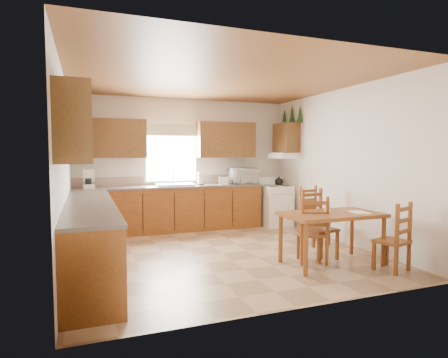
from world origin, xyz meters
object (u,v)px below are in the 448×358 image
object	(u,v)px
dining_table	(331,238)
chair_near_left	(312,229)
chair_near_right	(392,236)
chair_far_left	(314,216)
microwave	(243,176)
chair_far_right	(320,225)
stove	(276,206)

from	to	relation	value
dining_table	chair_near_left	world-z (taller)	chair_near_left
chair_near_right	chair_near_left	bearing A→B (deg)	-58.65
chair_near_right	chair_far_left	xyz separation A→B (m)	(-0.14, 1.60, 0.03)
microwave	chair_near_right	size ratio (longest dim) A/B	0.59
dining_table	chair_far_right	xyz separation A→B (m)	(0.01, 0.29, 0.15)
microwave	chair_near_left	size ratio (longest dim) A/B	0.57
microwave	chair_far_right	distance (m)	2.80
stove	chair_far_right	xyz separation A→B (m)	(-0.60, -2.47, 0.08)
microwave	chair_near_right	bearing A→B (deg)	-76.38
stove	chair_far_left	bearing A→B (deg)	-91.70
stove	microwave	bearing A→B (deg)	161.20
microwave	dining_table	size ratio (longest dim) A/B	0.40
chair_near_left	chair_far_right	distance (m)	0.23
chair_near_left	chair_near_right	bearing A→B (deg)	160.50
chair_near_left	chair_near_right	distance (m)	1.05
stove	chair_far_left	distance (m)	1.69
chair_far_right	stove	bearing A→B (deg)	65.80
stove	microwave	world-z (taller)	microwave
chair_near_right	chair_far_left	distance (m)	1.61
chair_near_right	chair_far_right	size ratio (longest dim) A/B	0.90
stove	chair_near_left	distance (m)	2.71
stove	chair_near_left	bearing A→B (deg)	-103.52
microwave	chair_near_right	world-z (taller)	microwave
stove	chair_near_right	world-z (taller)	chair_near_right
chair_near_right	chair_far_right	xyz separation A→B (m)	(-0.58, 0.81, 0.05)
microwave	chair_far_right	xyz separation A→B (m)	(0.05, -2.74, -0.57)
dining_table	chair_near_right	world-z (taller)	chair_near_right
dining_table	chair_near_left	bearing A→B (deg)	138.48
stove	chair_near_left	world-z (taller)	chair_near_left
microwave	chair_near_left	xyz separation A→B (m)	(-0.15, -2.85, -0.60)
microwave	dining_table	xyz separation A→B (m)	(0.05, -3.03, -0.72)
dining_table	chair_far_right	world-z (taller)	chair_far_right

